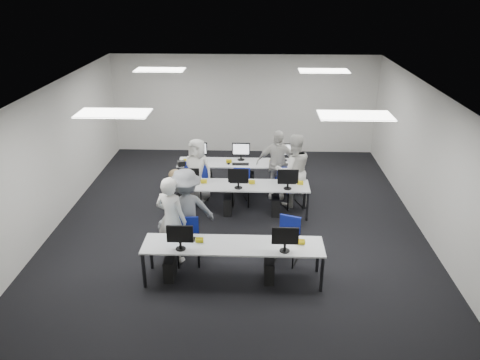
{
  "coord_description": "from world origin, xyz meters",
  "views": [
    {
      "loc": [
        0.38,
        -9.5,
        5.06
      ],
      "look_at": [
        0.04,
        -0.15,
        1.0
      ],
      "focal_mm": 35.0,
      "sensor_mm": 36.0,
      "label": 1
    }
  ],
  "objects_px": {
    "desk_front": "(233,247)",
    "student_0": "(171,220)",
    "chair_3": "(241,193)",
    "chair_6": "(237,189)",
    "chair_2": "(193,190)",
    "student_2": "(198,170)",
    "student_1": "(293,171)",
    "desk_mid": "(239,187)",
    "chair_1": "(287,248)",
    "chair_4": "(292,195)",
    "chair_0": "(189,249)",
    "chair_7": "(282,187)",
    "student_3": "(277,164)",
    "photographer": "(186,211)",
    "chair_5": "(200,186)"
  },
  "relations": [
    {
      "from": "chair_5",
      "to": "chair_3",
      "type": "bearing_deg",
      "value": -18.96
    },
    {
      "from": "chair_3",
      "to": "student_0",
      "type": "distance_m",
      "value": 2.86
    },
    {
      "from": "chair_3",
      "to": "student_0",
      "type": "height_order",
      "value": "student_0"
    },
    {
      "from": "chair_2",
      "to": "student_0",
      "type": "distance_m",
      "value": 2.62
    },
    {
      "from": "student_0",
      "to": "student_3",
      "type": "distance_m",
      "value": 3.59
    },
    {
      "from": "chair_3",
      "to": "student_1",
      "type": "distance_m",
      "value": 1.38
    },
    {
      "from": "desk_mid",
      "to": "chair_7",
      "type": "bearing_deg",
      "value": 40.44
    },
    {
      "from": "chair_7",
      "to": "student_1",
      "type": "xyz_separation_m",
      "value": [
        0.22,
        -0.4,
        0.61
      ]
    },
    {
      "from": "chair_0",
      "to": "chair_7",
      "type": "distance_m",
      "value": 3.52
    },
    {
      "from": "desk_mid",
      "to": "chair_0",
      "type": "xyz_separation_m",
      "value": [
        -0.88,
        -2.05,
        -0.41
      ]
    },
    {
      "from": "student_2",
      "to": "photographer",
      "type": "bearing_deg",
      "value": -69.94
    },
    {
      "from": "desk_mid",
      "to": "student_1",
      "type": "relative_size",
      "value": 1.79
    },
    {
      "from": "desk_front",
      "to": "desk_mid",
      "type": "distance_m",
      "value": 2.6
    },
    {
      "from": "chair_6",
      "to": "student_1",
      "type": "height_order",
      "value": "student_1"
    },
    {
      "from": "chair_0",
      "to": "photographer",
      "type": "distance_m",
      "value": 0.74
    },
    {
      "from": "chair_0",
      "to": "chair_5",
      "type": "distance_m",
      "value": 2.91
    },
    {
      "from": "student_3",
      "to": "photographer",
      "type": "xyz_separation_m",
      "value": [
        -1.87,
        -2.57,
        0.01
      ]
    },
    {
      "from": "desk_front",
      "to": "chair_7",
      "type": "bearing_deg",
      "value": 73.26
    },
    {
      "from": "chair_2",
      "to": "student_1",
      "type": "height_order",
      "value": "student_1"
    },
    {
      "from": "chair_3",
      "to": "desk_front",
      "type": "bearing_deg",
      "value": -88.41
    },
    {
      "from": "chair_0",
      "to": "chair_3",
      "type": "bearing_deg",
      "value": 63.66
    },
    {
      "from": "chair_4",
      "to": "student_1",
      "type": "bearing_deg",
      "value": 62.52
    },
    {
      "from": "chair_4",
      "to": "student_0",
      "type": "xyz_separation_m",
      "value": [
        -2.45,
        -2.42,
        0.59
      ]
    },
    {
      "from": "chair_2",
      "to": "chair_3",
      "type": "relative_size",
      "value": 1.14
    },
    {
      "from": "chair_1",
      "to": "chair_5",
      "type": "height_order",
      "value": "chair_5"
    },
    {
      "from": "chair_0",
      "to": "chair_7",
      "type": "height_order",
      "value": "chair_7"
    },
    {
      "from": "chair_2",
      "to": "student_2",
      "type": "relative_size",
      "value": 0.62
    },
    {
      "from": "chair_3",
      "to": "student_3",
      "type": "height_order",
      "value": "student_3"
    },
    {
      "from": "desk_mid",
      "to": "chair_1",
      "type": "height_order",
      "value": "chair_1"
    },
    {
      "from": "chair_2",
      "to": "student_0",
      "type": "xyz_separation_m",
      "value": [
        -0.07,
        -2.56,
        0.56
      ]
    },
    {
      "from": "chair_4",
      "to": "student_2",
      "type": "xyz_separation_m",
      "value": [
        -2.28,
        0.26,
        0.5
      ]
    },
    {
      "from": "photographer",
      "to": "chair_2",
      "type": "bearing_deg",
      "value": -109.19
    },
    {
      "from": "chair_2",
      "to": "chair_4",
      "type": "bearing_deg",
      "value": -2.54
    },
    {
      "from": "chair_3",
      "to": "chair_7",
      "type": "xyz_separation_m",
      "value": [
        1.01,
        0.36,
        0.01
      ]
    },
    {
      "from": "chair_0",
      "to": "chair_4",
      "type": "height_order",
      "value": "chair_4"
    },
    {
      "from": "chair_4",
      "to": "student_1",
      "type": "xyz_separation_m",
      "value": [
        0.01,
        0.06,
        0.61
      ]
    },
    {
      "from": "photographer",
      "to": "student_1",
      "type": "bearing_deg",
      "value": -159.83
    },
    {
      "from": "chair_1",
      "to": "chair_2",
      "type": "xyz_separation_m",
      "value": [
        -2.13,
        2.51,
        0.03
      ]
    },
    {
      "from": "chair_0",
      "to": "chair_2",
      "type": "distance_m",
      "value": 2.64
    },
    {
      "from": "student_0",
      "to": "chair_1",
      "type": "bearing_deg",
      "value": -156.09
    },
    {
      "from": "desk_front",
      "to": "student_0",
      "type": "height_order",
      "value": "student_0"
    },
    {
      "from": "chair_0",
      "to": "photographer",
      "type": "xyz_separation_m",
      "value": [
        -0.08,
        0.43,
        0.6
      ]
    },
    {
      "from": "chair_4",
      "to": "student_0",
      "type": "bearing_deg",
      "value": -155.21
    },
    {
      "from": "chair_3",
      "to": "chair_6",
      "type": "xyz_separation_m",
      "value": [
        -0.1,
        0.28,
        -0.01
      ]
    },
    {
      "from": "student_1",
      "to": "chair_2",
      "type": "bearing_deg",
      "value": -12.85
    },
    {
      "from": "chair_3",
      "to": "student_2",
      "type": "bearing_deg",
      "value": 173.16
    },
    {
      "from": "chair_2",
      "to": "student_1",
      "type": "xyz_separation_m",
      "value": [
        2.4,
        -0.08,
        0.59
      ]
    },
    {
      "from": "desk_front",
      "to": "student_2",
      "type": "bearing_deg",
      "value": 107.16
    },
    {
      "from": "chair_1",
      "to": "chair_4",
      "type": "distance_m",
      "value": 2.39
    },
    {
      "from": "chair_5",
      "to": "student_1",
      "type": "relative_size",
      "value": 0.54
    }
  ]
}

